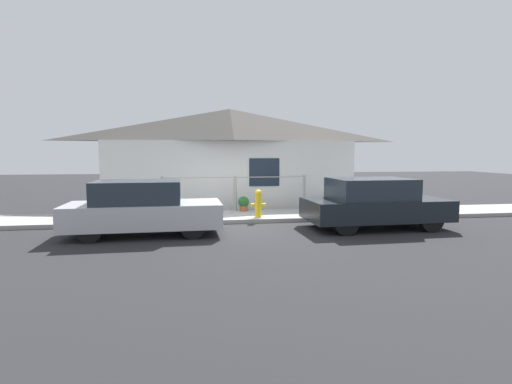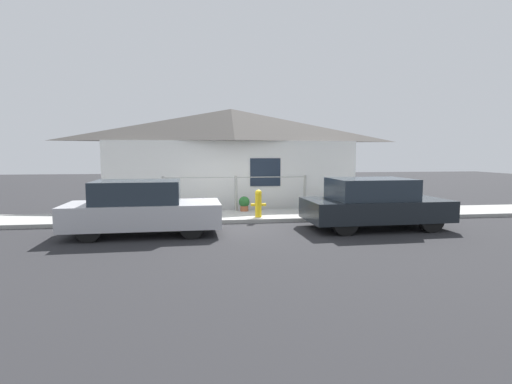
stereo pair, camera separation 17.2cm
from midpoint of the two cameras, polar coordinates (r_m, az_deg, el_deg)
ground_plane at (r=11.75m, az=-2.43°, el=-4.55°), size 60.00×60.00×0.00m
sidewalk at (r=12.73m, az=-2.95°, el=-3.49°), size 24.00×2.03×0.12m
house at (r=15.23m, az=-4.04°, el=8.84°), size 9.48×2.23×3.73m
fence at (r=13.50m, az=-3.34°, el=0.06°), size 4.90×0.10×1.18m
car_left at (r=10.44m, az=-16.35°, el=-2.27°), size 3.85×1.70×1.38m
car_right at (r=11.41m, az=16.07°, el=-1.55°), size 3.88×1.91×1.38m
fire_hydrant at (r=12.14m, az=-0.07°, el=-1.55°), size 0.47×0.21×0.84m
potted_plant_near_hydrant at (r=13.43m, az=-2.15°, el=-1.62°), size 0.37×0.37×0.49m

